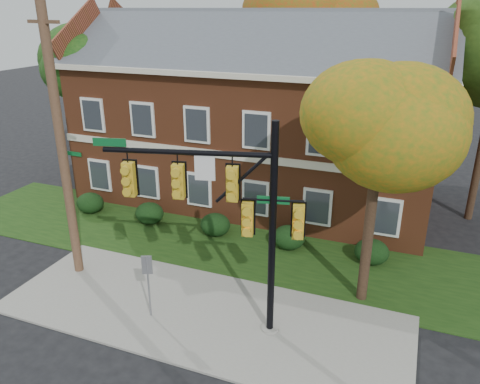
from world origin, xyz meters
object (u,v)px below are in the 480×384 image
(hedge_far_right, at_px, (372,252))
(sign_post, at_px, (148,276))
(hedge_center, at_px, (215,225))
(tree_left_rear, at_px, (85,68))
(tree_near_right, at_px, (389,118))
(traffic_signal, at_px, (231,208))
(apartment_building, at_px, (255,107))
(hedge_far_left, at_px, (90,203))
(hedge_left, at_px, (149,213))
(utility_pole, at_px, (61,147))
(hedge_right, at_px, (289,237))
(tree_far_rear, at_px, (318,24))

(hedge_far_right, bearing_deg, sign_post, -135.27)
(hedge_center, distance_m, tree_left_rear, 12.23)
(tree_near_right, xyz_separation_m, sign_post, (-6.72, -3.61, -5.06))
(hedge_far_right, relative_size, traffic_signal, 0.20)
(apartment_building, bearing_deg, hedge_center, -90.00)
(hedge_center, xyz_separation_m, hedge_far_right, (7.00, 0.00, 0.00))
(traffic_signal, bearing_deg, hedge_far_right, 43.89)
(hedge_far_left, bearing_deg, sign_post, -40.65)
(hedge_left, distance_m, traffic_signal, 9.81)
(hedge_far_right, height_order, utility_pole, utility_pole)
(hedge_far_left, xyz_separation_m, tree_left_rear, (-2.73, 4.14, 6.16))
(hedge_left, distance_m, hedge_center, 3.50)
(tree_left_rear, bearing_deg, hedge_right, -17.37)
(traffic_signal, bearing_deg, hedge_left, 124.33)
(hedge_left, xyz_separation_m, utility_pole, (-0.24, -4.92, 4.64))
(hedge_center, bearing_deg, utility_pole, -127.29)
(apartment_building, relative_size, utility_pole, 1.85)
(hedge_center, height_order, tree_far_rear, tree_far_rear)
(hedge_left, height_order, tree_left_rear, tree_left_rear)
(hedge_far_left, distance_m, hedge_center, 7.00)
(apartment_building, distance_m, traffic_signal, 11.73)
(hedge_far_right, bearing_deg, tree_left_rear, 166.11)
(tree_left_rear, bearing_deg, apartment_building, 6.54)
(hedge_far_left, distance_m, tree_near_right, 15.75)
(tree_near_right, bearing_deg, traffic_signal, -141.42)
(apartment_building, xyz_separation_m, hedge_right, (3.50, -5.25, -4.46))
(tree_near_right, height_order, traffic_signal, tree_near_right)
(hedge_far_left, relative_size, traffic_signal, 0.20)
(sign_post, bearing_deg, hedge_far_left, 116.26)
(hedge_right, height_order, hedge_far_right, same)
(hedge_right, relative_size, hedge_far_right, 1.00)
(hedge_left, height_order, sign_post, sign_post)
(apartment_building, bearing_deg, hedge_far_left, -143.11)
(hedge_right, relative_size, tree_near_right, 0.16)
(hedge_left, distance_m, tree_near_right, 12.68)
(apartment_building, bearing_deg, traffic_signal, -73.76)
(hedge_left, bearing_deg, hedge_far_right, 0.00)
(tree_far_rear, height_order, sign_post, tree_far_rear)
(utility_pole, bearing_deg, sign_post, -7.44)
(hedge_left, relative_size, tree_near_right, 0.16)
(hedge_left, xyz_separation_m, tree_far_rear, (4.84, 13.09, 8.32))
(hedge_right, bearing_deg, apartment_building, 123.67)
(apartment_building, bearing_deg, sign_post, -87.55)
(hedge_right, xyz_separation_m, tree_far_rear, (-2.16, 13.09, 8.32))
(hedge_center, xyz_separation_m, hedge_right, (3.50, 0.00, 0.00))
(tree_near_right, distance_m, tree_far_rear, 17.12)
(apartment_building, distance_m, tree_left_rear, 9.94)
(apartment_building, height_order, utility_pole, utility_pole)
(apartment_building, xyz_separation_m, tree_left_rear, (-9.73, -1.12, 1.69))
(hedge_far_left, relative_size, tree_far_rear, 0.12)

